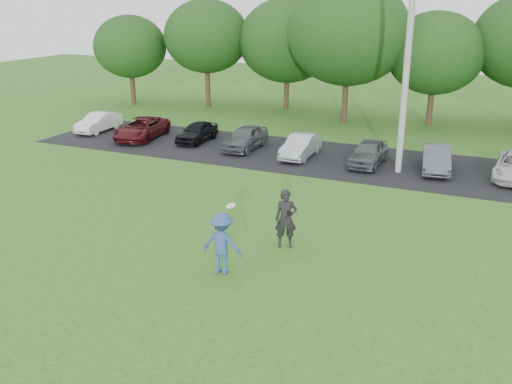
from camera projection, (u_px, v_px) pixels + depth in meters
ground at (207, 270)px, 16.61m from camera, size 100.00×100.00×0.00m
parking_lot at (335, 159)px, 27.83m from camera, size 32.00×6.50×0.03m
utility_pole at (408, 49)px, 24.07m from camera, size 0.28×0.28×10.88m
frisbee_player at (222, 243)px, 16.16m from camera, size 1.22×0.74×2.16m
camera_bystander at (286, 219)px, 17.85m from camera, size 0.81×0.70×1.89m
parked_cars at (375, 152)px, 26.81m from camera, size 30.76×4.76×1.24m
tree_row at (410, 43)px, 34.08m from camera, size 42.39×9.85×8.64m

